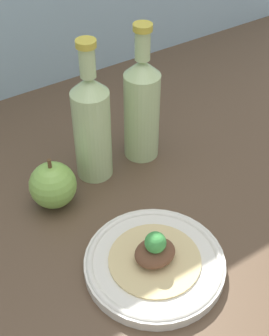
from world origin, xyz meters
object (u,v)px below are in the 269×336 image
at_px(apple, 53,185).
at_px(plated_food, 155,254).
at_px(cider_bottle_right, 142,106).
at_px(cider_bottle_left, 92,125).
at_px(plate, 154,263).

bearing_deg(apple, plated_food, -73.01).
distance_m(cider_bottle_right, apple, 0.24).
relative_size(plated_food, apple, 1.45).
bearing_deg(cider_bottle_right, cider_bottle_left, 180.00).
xyz_separation_m(plated_food, cider_bottle_right, (0.15, 0.27, 0.08)).
bearing_deg(apple, cider_bottle_right, 8.77).
relative_size(cider_bottle_left, apple, 2.75).
distance_m(plated_food, apple, 0.24).
relative_size(plate, cider_bottle_left, 0.80).
distance_m(cider_bottle_left, cider_bottle_right, 0.12).
height_order(cider_bottle_left, apple, cider_bottle_left).
bearing_deg(plated_food, cider_bottle_left, 82.04).
bearing_deg(cider_bottle_left, plate, -97.96).
xyz_separation_m(cider_bottle_right, apple, (-0.22, -0.03, -0.08)).
xyz_separation_m(cider_bottle_left, apple, (-0.11, -0.03, -0.08)).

